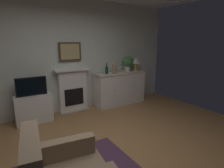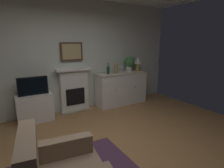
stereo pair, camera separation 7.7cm
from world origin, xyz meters
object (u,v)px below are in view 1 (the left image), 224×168
(table_lamp, at_px, (136,61))
(tv_set, at_px, (31,86))
(wine_glass_left, at_px, (118,68))
(tv_cabinet, at_px, (34,108))
(sideboard_cabinet, at_px, (120,88))
(framed_picture, at_px, (70,52))
(wine_glass_right, at_px, (125,68))
(fireplace_unit, at_px, (73,90))
(vase_decorative, at_px, (114,68))
(potted_plant_small, at_px, (128,63))
(wine_bottle, at_px, (107,70))
(wine_glass_center, at_px, (120,68))

(table_lamp, height_order, tv_set, table_lamp)
(wine_glass_left, xyz_separation_m, tv_set, (-2.23, 0.02, -0.22))
(table_lamp, height_order, tv_cabinet, table_lamp)
(table_lamp, bearing_deg, wine_glass_left, -177.39)
(tv_set, bearing_deg, tv_cabinet, 90.00)
(sideboard_cabinet, bearing_deg, wine_glass_left, -158.60)
(framed_picture, bearing_deg, wine_glass_right, -10.48)
(table_lamp, bearing_deg, wine_glass_right, -172.93)
(fireplace_unit, height_order, table_lamp, table_lamp)
(vase_decorative, bearing_deg, sideboard_cabinet, 12.88)
(tv_set, distance_m, potted_plant_small, 2.63)
(fireplace_unit, distance_m, wine_glass_left, 1.36)
(table_lamp, height_order, wine_glass_right, table_lamp)
(potted_plant_small, bearing_deg, wine_glass_left, -168.82)
(tv_cabinet, height_order, potted_plant_small, potted_plant_small)
(sideboard_cabinet, xyz_separation_m, potted_plant_small, (0.30, 0.05, 0.71))
(wine_bottle, xyz_separation_m, tv_set, (-1.87, 0.01, -0.21))
(table_lamp, xyz_separation_m, wine_bottle, (-0.99, -0.01, -0.17))
(wine_glass_left, relative_size, tv_set, 0.27)
(fireplace_unit, height_order, wine_glass_right, fireplace_unit)
(sideboard_cabinet, relative_size, tv_cabinet, 1.98)
(wine_bottle, distance_m, wine_glass_right, 0.59)
(wine_glass_right, bearing_deg, vase_decorative, 179.94)
(sideboard_cabinet, distance_m, wine_glass_left, 0.58)
(wine_glass_left, bearing_deg, tv_set, 179.48)
(wine_bottle, relative_size, potted_plant_small, 0.67)
(tv_cabinet, relative_size, potted_plant_small, 1.74)
(potted_plant_small, bearing_deg, sideboard_cabinet, -171.43)
(wine_glass_left, xyz_separation_m, wine_glass_center, (0.11, 0.06, 0.00))
(fireplace_unit, xyz_separation_m, wine_glass_left, (1.26, -0.21, 0.48))
(framed_picture, distance_m, wine_bottle, 1.05)
(sideboard_cabinet, bearing_deg, tv_set, -179.80)
(sideboard_cabinet, distance_m, wine_glass_right, 0.60)
(wine_glass_center, relative_size, wine_glass_right, 1.00)
(wine_glass_right, xyz_separation_m, tv_set, (-2.45, 0.04, -0.22))
(table_lamp, xyz_separation_m, wine_glass_left, (-0.63, -0.03, -0.16))
(sideboard_cabinet, xyz_separation_m, wine_glass_left, (-0.07, -0.03, 0.57))
(fireplace_unit, xyz_separation_m, potted_plant_small, (1.63, -0.13, 0.62))
(fireplace_unit, relative_size, tv_set, 1.77)
(tv_cabinet, bearing_deg, tv_set, -90.00)
(wine_glass_left, xyz_separation_m, potted_plant_small, (0.37, 0.07, 0.13))
(wine_glass_left, bearing_deg, potted_plant_small, 11.18)
(potted_plant_small, bearing_deg, table_lamp, -10.16)
(sideboard_cabinet, bearing_deg, fireplace_unit, 172.40)
(vase_decorative, xyz_separation_m, tv_set, (-2.09, 0.04, -0.24))
(wine_glass_left, distance_m, potted_plant_small, 0.40)
(sideboard_cabinet, distance_m, tv_cabinet, 2.31)
(vase_decorative, bearing_deg, potted_plant_small, 10.40)
(framed_picture, relative_size, tv_cabinet, 0.73)
(table_lamp, distance_m, vase_decorative, 0.79)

